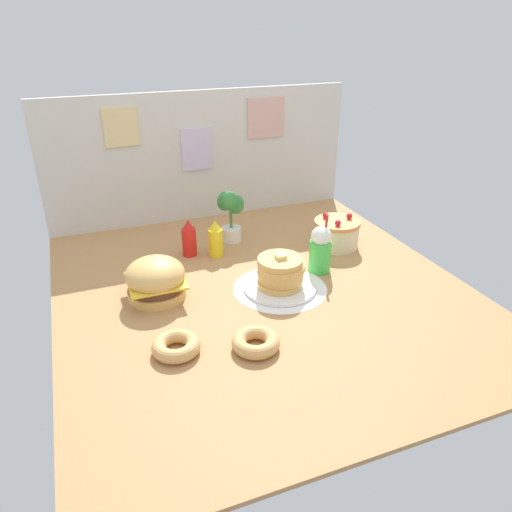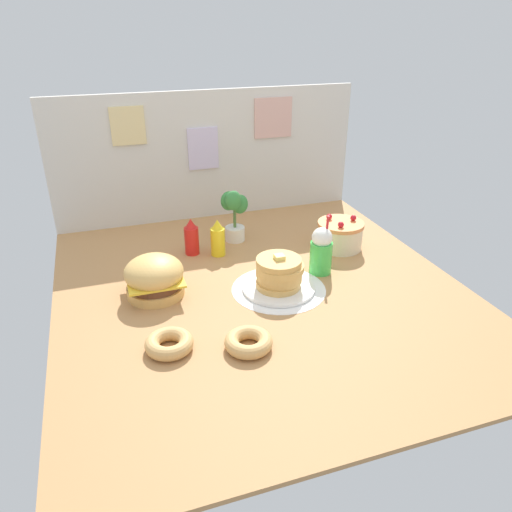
% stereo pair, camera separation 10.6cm
% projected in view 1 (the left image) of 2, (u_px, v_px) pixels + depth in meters
% --- Properties ---
extents(ground_plane, '(1.94, 2.10, 0.02)m').
position_uv_depth(ground_plane, '(263.00, 292.00, 2.38)').
color(ground_plane, '#B27F4C').
extents(back_wall, '(1.94, 0.04, 0.81)m').
position_uv_depth(back_wall, '(202.00, 156.00, 3.06)').
color(back_wall, beige).
rests_on(back_wall, ground_plane).
extents(doily_mat, '(0.46, 0.46, 0.00)m').
position_uv_depth(doily_mat, '(280.00, 288.00, 2.39)').
color(doily_mat, white).
rests_on(doily_mat, ground_plane).
extents(burger, '(0.28, 0.28, 0.20)m').
position_uv_depth(burger, '(156.00, 279.00, 2.28)').
color(burger, '#DBA859').
rests_on(burger, ground_plane).
extents(pancake_stack, '(0.36, 0.36, 0.18)m').
position_uv_depth(pancake_stack, '(280.00, 275.00, 2.35)').
color(pancake_stack, white).
rests_on(pancake_stack, doily_mat).
extents(layer_cake, '(0.26, 0.26, 0.19)m').
position_uv_depth(layer_cake, '(337.00, 233.00, 2.79)').
color(layer_cake, beige).
rests_on(layer_cake, ground_plane).
extents(ketchup_bottle, '(0.08, 0.08, 0.21)m').
position_uv_depth(ketchup_bottle, '(189.00, 239.00, 2.68)').
color(ketchup_bottle, red).
rests_on(ketchup_bottle, ground_plane).
extents(mustard_bottle, '(0.08, 0.08, 0.21)m').
position_uv_depth(mustard_bottle, '(216.00, 240.00, 2.67)').
color(mustard_bottle, yellow).
rests_on(mustard_bottle, ground_plane).
extents(cream_soda_cup, '(0.12, 0.12, 0.32)m').
position_uv_depth(cream_soda_cup, '(320.00, 249.00, 2.50)').
color(cream_soda_cup, green).
rests_on(cream_soda_cup, ground_plane).
extents(donut_pink_glaze, '(0.20, 0.20, 0.06)m').
position_uv_depth(donut_pink_glaze, '(176.00, 346.00, 1.93)').
color(donut_pink_glaze, tan).
rests_on(donut_pink_glaze, ground_plane).
extents(donut_chocolate, '(0.20, 0.20, 0.06)m').
position_uv_depth(donut_chocolate, '(256.00, 342.00, 1.95)').
color(donut_chocolate, tan).
rests_on(donut_chocolate, ground_plane).
extents(potted_plant, '(0.16, 0.12, 0.32)m').
position_uv_depth(potted_plant, '(231.00, 214.00, 2.82)').
color(potted_plant, white).
rests_on(potted_plant, ground_plane).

